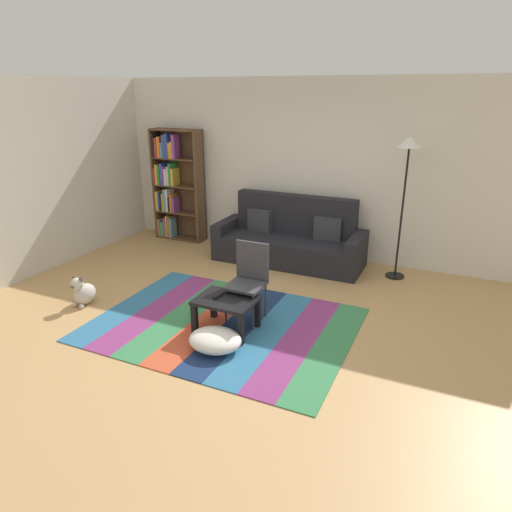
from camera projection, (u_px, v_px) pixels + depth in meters
The scene contains 12 objects.
ground_plane at pixel (246, 320), 5.26m from camera, with size 14.00×14.00×0.00m, color tan.
back_wall at pixel (318, 170), 6.97m from camera, with size 6.80×0.10×2.70m, color silver.
left_wall at pixel (62, 172), 6.77m from camera, with size 0.10×5.50×2.70m, color beige.
rug at pixel (223, 324), 5.16m from camera, with size 2.86×2.14×0.01m.
couch at pixel (290, 240), 6.96m from camera, with size 2.26×0.80×1.00m.
bookshelf at pixel (173, 185), 7.89m from camera, with size 0.90×0.28×1.90m.
coffee_table at pixel (226, 305), 4.93m from camera, with size 0.64×0.49×0.38m.
pouf at pixel (215, 340), 4.63m from camera, with size 0.55×0.48×0.20m, color white.
dog at pixel (83, 292), 5.60m from camera, with size 0.22×0.35×0.40m.
standing_lamp at pixel (408, 162), 5.93m from camera, with size 0.32×0.32×1.95m.
tv_remote at pixel (218, 296), 4.95m from camera, with size 0.04×0.15×0.02m, color black.
folding_chair at pixel (249, 275), 5.15m from camera, with size 0.40×0.40×0.90m.
Camera 1 is at (2.06, -4.21, 2.51)m, focal length 31.92 mm.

